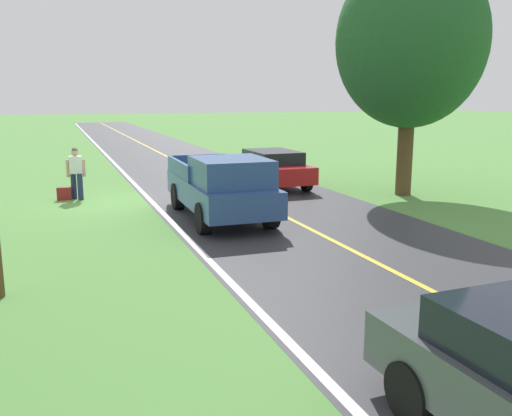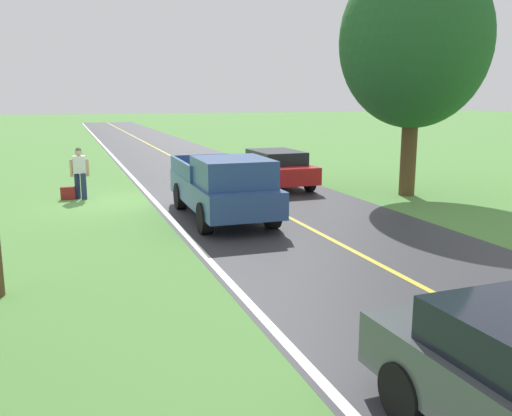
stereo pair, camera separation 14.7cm
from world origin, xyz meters
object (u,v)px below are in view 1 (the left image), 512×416
hitchhiker_walking (76,170)px  pickup_truck_passing (222,186)px  tree_far_side_near (411,42)px  suitcase_carried (64,194)px  sedan_near_oncoming (271,167)px

hitchhiker_walking → pickup_truck_passing: pickup_truck_passing is taller
tree_far_side_near → pickup_truck_passing: bearing=12.7°
suitcase_carried → sedan_near_oncoming: sedan_near_oncoming is taller
suitcase_carried → sedan_near_oncoming: bearing=96.8°
tree_far_side_near → sedan_near_oncoming: (3.73, -3.22, -4.46)m
hitchhiker_walking → tree_far_side_near: size_ratio=0.22×
tree_far_side_near → sedan_near_oncoming: 6.65m
hitchhiker_walking → sedan_near_oncoming: size_ratio=0.39×
hitchhiker_walking → pickup_truck_passing: size_ratio=0.32×
hitchhiker_walking → sedan_near_oncoming: (-7.10, -0.13, -0.23)m
tree_far_side_near → sedan_near_oncoming: tree_far_side_near is taller
pickup_truck_passing → sedan_near_oncoming: pickup_truck_passing is taller
hitchhiker_walking → sedan_near_oncoming: hitchhiker_walking is taller
tree_far_side_near → sedan_near_oncoming: size_ratio=1.84×
sedan_near_oncoming → tree_far_side_near: bearing=139.2°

